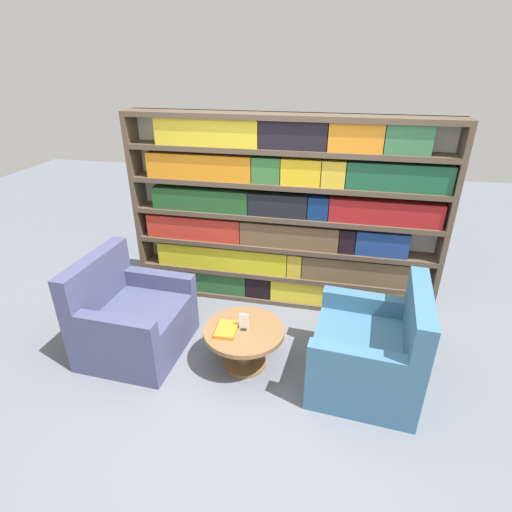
{
  "coord_description": "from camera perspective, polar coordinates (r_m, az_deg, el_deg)",
  "views": [
    {
      "loc": [
        0.54,
        -2.39,
        2.43
      ],
      "look_at": [
        -0.14,
        0.75,
        0.83
      ],
      "focal_mm": 28.0,
      "sensor_mm": 36.0,
      "label": 1
    }
  ],
  "objects": [
    {
      "name": "armchair_right",
      "position": [
        3.43,
        16.06,
        -13.11
      ],
      "size": [
        0.89,
        0.96,
        0.9
      ],
      "rotation": [
        0.0,
        0.0,
        -1.65
      ],
      "color": "#386684",
      "rests_on": "ground_plane"
    },
    {
      "name": "ground_plane",
      "position": [
        3.45,
        -0.41,
        -18.34
      ],
      "size": [
        14.0,
        14.0,
        0.0
      ],
      "primitive_type": "plane",
      "color": "slate"
    },
    {
      "name": "stray_book",
      "position": [
        3.4,
        -4.24,
        -10.44
      ],
      "size": [
        0.18,
        0.25,
        0.03
      ],
      "color": "orange",
      "rests_on": "coffee_table"
    },
    {
      "name": "armchair_left",
      "position": [
        3.83,
        -17.3,
        -8.72
      ],
      "size": [
        0.86,
        0.93,
        0.9
      ],
      "rotation": [
        0.0,
        0.0,
        1.53
      ],
      "color": "#42476B",
      "rests_on": "ground_plane"
    },
    {
      "name": "table_sign",
      "position": [
        3.39,
        -1.75,
        -9.49
      ],
      "size": [
        0.08,
        0.06,
        0.15
      ],
      "color": "black",
      "rests_on": "coffee_table"
    },
    {
      "name": "coffee_table",
      "position": [
        3.49,
        -1.71,
        -11.76
      ],
      "size": [
        0.69,
        0.69,
        0.38
      ],
      "color": "brown",
      "rests_on": "ground_plane"
    },
    {
      "name": "bookshelf",
      "position": [
        4.1,
        3.91,
        5.64
      ],
      "size": [
        3.15,
        0.3,
        1.98
      ],
      "color": "silver",
      "rests_on": "ground_plane"
    }
  ]
}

